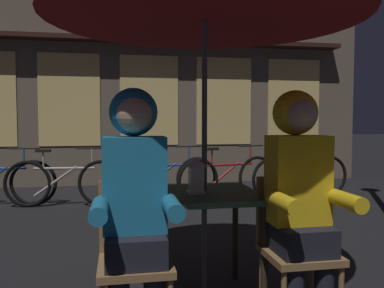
{
  "coord_description": "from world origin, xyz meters",
  "views": [
    {
      "loc": [
        -0.57,
        -2.61,
        1.22
      ],
      "look_at": [
        0.0,
        0.46,
        1.04
      ],
      "focal_mm": 37.65,
      "sensor_mm": 36.0,
      "label": 1
    }
  ],
  "objects_px": {
    "chair_left": "(135,250)",
    "bicycle_second": "(64,182)",
    "bicycle_third": "(164,179)",
    "bicycle_fourth": "(228,177)",
    "person_left_hooded": "(135,189)",
    "cafe_table": "(204,207)",
    "person_right_hooded": "(300,184)",
    "lantern": "(196,175)",
    "chair_right": "(295,241)",
    "bicycle_fifth": "(301,176)"
  },
  "relations": [
    {
      "from": "chair_left",
      "to": "bicycle_fourth",
      "type": "bearing_deg",
      "value": 66.8
    },
    {
      "from": "person_left_hooded",
      "to": "person_right_hooded",
      "type": "xyz_separation_m",
      "value": [
        0.96,
        0.0,
        0.0
      ]
    },
    {
      "from": "chair_right",
      "to": "chair_left",
      "type": "bearing_deg",
      "value": 180.0
    },
    {
      "from": "chair_left",
      "to": "person_left_hooded",
      "type": "bearing_deg",
      "value": -90.0
    },
    {
      "from": "lantern",
      "to": "bicycle_second",
      "type": "distance_m",
      "value": 3.57
    },
    {
      "from": "chair_right",
      "to": "person_right_hooded",
      "type": "xyz_separation_m",
      "value": [
        0.0,
        -0.06,
        0.36
      ]
    },
    {
      "from": "bicycle_second",
      "to": "cafe_table",
      "type": "bearing_deg",
      "value": -68.0
    },
    {
      "from": "cafe_table",
      "to": "person_left_hooded",
      "type": "relative_size",
      "value": 0.53
    },
    {
      "from": "person_right_hooded",
      "to": "cafe_table",
      "type": "bearing_deg",
      "value": 138.43
    },
    {
      "from": "lantern",
      "to": "bicycle_fourth",
      "type": "relative_size",
      "value": 0.14
    },
    {
      "from": "bicycle_third",
      "to": "cafe_table",
      "type": "bearing_deg",
      "value": -91.98
    },
    {
      "from": "bicycle_second",
      "to": "bicycle_fifth",
      "type": "distance_m",
      "value": 3.56
    },
    {
      "from": "chair_left",
      "to": "lantern",
      "type": "bearing_deg",
      "value": 38.54
    },
    {
      "from": "person_right_hooded",
      "to": "chair_right",
      "type": "bearing_deg",
      "value": 90.0
    },
    {
      "from": "person_right_hooded",
      "to": "bicycle_fifth",
      "type": "xyz_separation_m",
      "value": [
        1.76,
        3.64,
        -0.5
      ]
    },
    {
      "from": "cafe_table",
      "to": "chair_right",
      "type": "relative_size",
      "value": 0.85
    },
    {
      "from": "person_right_hooded",
      "to": "bicycle_fifth",
      "type": "bearing_deg",
      "value": 64.19
    },
    {
      "from": "bicycle_third",
      "to": "bicycle_second",
      "type": "bearing_deg",
      "value": -176.27
    },
    {
      "from": "lantern",
      "to": "bicycle_fifth",
      "type": "distance_m",
      "value": 4.02
    },
    {
      "from": "cafe_table",
      "to": "bicycle_second",
      "type": "height_order",
      "value": "bicycle_second"
    },
    {
      "from": "cafe_table",
      "to": "bicycle_fourth",
      "type": "height_order",
      "value": "bicycle_fourth"
    },
    {
      "from": "lantern",
      "to": "bicycle_third",
      "type": "relative_size",
      "value": 0.14
    },
    {
      "from": "cafe_table",
      "to": "bicycle_fifth",
      "type": "height_order",
      "value": "bicycle_fifth"
    },
    {
      "from": "cafe_table",
      "to": "person_right_hooded",
      "type": "relative_size",
      "value": 0.53
    },
    {
      "from": "bicycle_second",
      "to": "bicycle_fourth",
      "type": "height_order",
      "value": "same"
    },
    {
      "from": "chair_left",
      "to": "bicycle_fifth",
      "type": "bearing_deg",
      "value": 52.79
    },
    {
      "from": "person_left_hooded",
      "to": "cafe_table",
      "type": "bearing_deg",
      "value": 41.57
    },
    {
      "from": "bicycle_second",
      "to": "bicycle_fourth",
      "type": "relative_size",
      "value": 1.02
    },
    {
      "from": "cafe_table",
      "to": "person_left_hooded",
      "type": "xyz_separation_m",
      "value": [
        -0.48,
        -0.43,
        0.21
      ]
    },
    {
      "from": "person_left_hooded",
      "to": "bicycle_second",
      "type": "height_order",
      "value": "person_left_hooded"
    },
    {
      "from": "chair_right",
      "to": "bicycle_second",
      "type": "relative_size",
      "value": 0.52
    },
    {
      "from": "chair_right",
      "to": "bicycle_second",
      "type": "xyz_separation_m",
      "value": [
        -1.8,
        3.63,
        -0.14
      ]
    },
    {
      "from": "cafe_table",
      "to": "bicycle_fifth",
      "type": "xyz_separation_m",
      "value": [
        2.24,
        3.21,
        -0.29
      ]
    },
    {
      "from": "person_left_hooded",
      "to": "person_right_hooded",
      "type": "bearing_deg",
      "value": 0.0
    },
    {
      "from": "person_left_hooded",
      "to": "person_right_hooded",
      "type": "distance_m",
      "value": 0.96
    },
    {
      "from": "chair_left",
      "to": "bicycle_second",
      "type": "bearing_deg",
      "value": 103.0
    },
    {
      "from": "cafe_table",
      "to": "bicycle_fourth",
      "type": "bearing_deg",
      "value": 71.68
    },
    {
      "from": "bicycle_third",
      "to": "bicycle_fifth",
      "type": "xyz_separation_m",
      "value": [
        2.12,
        -0.14,
        0.0
      ]
    },
    {
      "from": "cafe_table",
      "to": "bicycle_fourth",
      "type": "distance_m",
      "value": 3.49
    },
    {
      "from": "cafe_table",
      "to": "person_left_hooded",
      "type": "distance_m",
      "value": 0.67
    },
    {
      "from": "person_right_hooded",
      "to": "bicycle_second",
      "type": "xyz_separation_m",
      "value": [
        -1.8,
        3.69,
        -0.5
      ]
    },
    {
      "from": "person_right_hooded",
      "to": "bicycle_third",
      "type": "height_order",
      "value": "person_right_hooded"
    },
    {
      "from": "bicycle_second",
      "to": "bicycle_third",
      "type": "relative_size",
      "value": 1.01
    },
    {
      "from": "bicycle_second",
      "to": "bicycle_third",
      "type": "xyz_separation_m",
      "value": [
        1.44,
        0.09,
        0.0
      ]
    },
    {
      "from": "cafe_table",
      "to": "lantern",
      "type": "bearing_deg",
      "value": -149.61
    },
    {
      "from": "person_left_hooded",
      "to": "bicycle_fourth",
      "type": "bearing_deg",
      "value": 67.11
    },
    {
      "from": "cafe_table",
      "to": "person_right_hooded",
      "type": "height_order",
      "value": "person_right_hooded"
    },
    {
      "from": "lantern",
      "to": "person_right_hooded",
      "type": "height_order",
      "value": "person_right_hooded"
    },
    {
      "from": "bicycle_third",
      "to": "bicycle_fifth",
      "type": "relative_size",
      "value": 1.0
    },
    {
      "from": "cafe_table",
      "to": "chair_right",
      "type": "bearing_deg",
      "value": -37.55
    }
  ]
}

